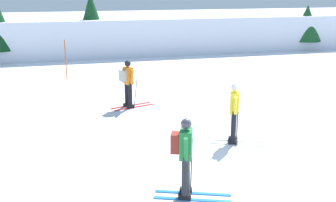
% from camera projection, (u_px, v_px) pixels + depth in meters
% --- Properties ---
extents(ground_plane, '(120.00, 120.00, 0.00)m').
position_uv_depth(ground_plane, '(283.00, 161.00, 10.38)').
color(ground_plane, silver).
extents(far_snow_ridge, '(80.00, 9.39, 2.26)m').
position_uv_depth(far_snow_ridge, '(135.00, 31.00, 29.27)').
color(far_snow_ridge, silver).
rests_on(far_snow_ridge, ground).
extents(skier_orange, '(1.64, 0.96, 1.71)m').
position_uv_depth(skier_orange, '(128.00, 82.00, 14.66)').
color(skier_orange, red).
rests_on(skier_orange, ground).
extents(skier_green, '(1.62, 0.95, 1.71)m').
position_uv_depth(skier_green, '(185.00, 154.00, 8.38)').
color(skier_green, '#237AC6').
rests_on(skier_green, ground).
extents(skier_yellow, '(1.61, 0.99, 1.71)m').
position_uv_depth(skier_yellow, '(235.00, 111.00, 11.34)').
color(skier_yellow, silver).
rests_on(skier_yellow, ground).
extents(trail_marker_pole, '(0.05, 0.05, 1.83)m').
position_uv_depth(trail_marker_pole, '(66.00, 60.00, 19.18)').
color(trail_marker_pole, '#C65614').
rests_on(trail_marker_pole, ground).
extents(conifer_far_left, '(2.04, 2.04, 2.98)m').
position_uv_depth(conifer_far_left, '(307.00, 23.00, 27.96)').
color(conifer_far_left, '#513823').
rests_on(conifer_far_left, ground).
extents(conifer_far_centre, '(2.12, 2.12, 3.85)m').
position_uv_depth(conifer_far_centre, '(91.00, 21.00, 24.90)').
color(conifer_far_centre, '#513823').
rests_on(conifer_far_centre, ground).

